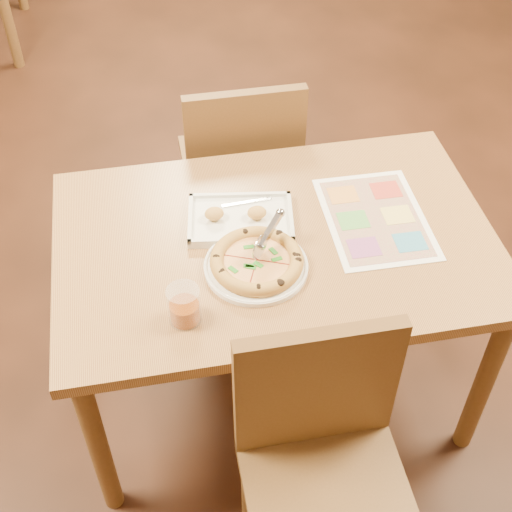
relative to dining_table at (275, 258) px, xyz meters
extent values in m
plane|color=#361A0E|center=(0.00, 0.00, -0.63)|extent=(7.00, 7.00, 0.00)
cube|color=#A07540|center=(0.00, 0.00, 0.07)|extent=(1.30, 0.85, 0.04)
cylinder|color=brown|center=(-0.59, -0.36, -0.29)|extent=(0.06, 0.06, 0.68)
cylinder|color=brown|center=(-0.59, 0.36, -0.29)|extent=(0.06, 0.06, 0.68)
cylinder|color=brown|center=(0.59, -0.36, -0.29)|extent=(0.06, 0.06, 0.68)
cylinder|color=brown|center=(0.59, 0.36, -0.29)|extent=(0.06, 0.06, 0.68)
cube|color=brown|center=(0.00, -0.70, -0.18)|extent=(0.42, 0.42, 0.04)
cube|color=brown|center=(0.00, -0.51, 0.04)|extent=(0.42, 0.04, 0.45)
cube|color=brown|center=(0.00, 0.70, -0.18)|extent=(0.42, 0.42, 0.04)
cube|color=brown|center=(0.00, 0.51, 0.04)|extent=(0.42, 0.04, 0.45)
cylinder|color=brown|center=(-1.01, 2.43, -0.29)|extent=(0.06, 0.06, 0.68)
cylinder|color=white|center=(-0.08, -0.11, 0.09)|extent=(0.37, 0.37, 0.02)
cylinder|color=gold|center=(-0.08, -0.11, 0.11)|extent=(0.25, 0.25, 0.01)
cylinder|color=#E4CB7C|center=(-0.08, -0.11, 0.12)|extent=(0.22, 0.22, 0.01)
torus|color=gold|center=(-0.08, -0.11, 0.12)|extent=(0.27, 0.27, 0.04)
cylinder|color=silver|center=(-0.07, -0.10, 0.16)|extent=(0.05, 0.06, 0.08)
cube|color=silver|center=(-0.03, -0.06, 0.18)|extent=(0.09, 0.10, 0.06)
cube|color=silver|center=(-0.09, 0.08, 0.09)|extent=(0.34, 0.26, 0.02)
cube|color=silver|center=(-0.09, 0.08, 0.11)|extent=(0.16, 0.02, 0.00)
ellipsoid|color=#D89A4D|center=(-0.17, 0.10, 0.12)|extent=(0.06, 0.05, 0.04)
ellipsoid|color=#D89A4D|center=(-0.04, 0.08, 0.12)|extent=(0.06, 0.05, 0.04)
cylinder|color=#8C3A0A|center=(-0.30, -0.26, 0.12)|extent=(0.08, 0.08, 0.06)
cylinder|color=white|center=(-0.30, -0.26, 0.14)|extent=(0.09, 0.09, 0.11)
cube|color=white|center=(0.32, 0.03, 0.09)|extent=(0.31, 0.42, 0.00)
camera|label=1|loc=(-0.34, -1.48, 1.55)|focal=50.00mm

